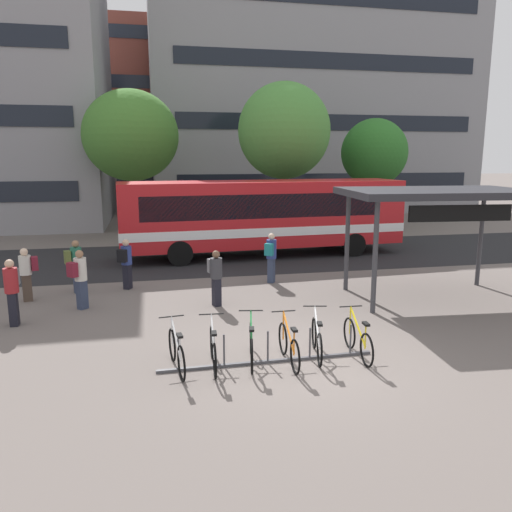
# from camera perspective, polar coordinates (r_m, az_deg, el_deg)

# --- Properties ---
(ground) EXTENTS (200.00, 200.00, 0.00)m
(ground) POSITION_cam_1_polar(r_m,az_deg,el_deg) (10.92, 5.55, -11.63)
(ground) COLOR #6B605B
(bus_lane_asphalt) EXTENTS (80.00, 7.20, 0.01)m
(bus_lane_asphalt) POSITION_cam_1_polar(r_m,az_deg,el_deg) (21.50, -3.36, -0.09)
(bus_lane_asphalt) COLOR #232326
(bus_lane_asphalt) RESTS_ON ground
(city_bus) EXTENTS (12.15, 3.28, 3.20)m
(city_bus) POSITION_cam_1_polar(r_m,az_deg,el_deg) (21.52, 0.98, 4.72)
(city_bus) COLOR red
(city_bus) RESTS_ON ground
(bike_rack) EXTENTS (4.59, 0.16, 0.70)m
(bike_rack) POSITION_cam_1_polar(r_m,az_deg,el_deg) (10.67, 1.34, -11.58)
(bike_rack) COLOR #47474C
(bike_rack) RESTS_ON ground
(parked_bicycle_white_0) EXTENTS (0.52, 1.72, 0.99)m
(parked_bicycle_white_0) POSITION_cam_1_polar(r_m,az_deg,el_deg) (10.35, -9.01, -10.74)
(parked_bicycle_white_0) COLOR black
(parked_bicycle_white_0) RESTS_ON ground
(parked_bicycle_white_1) EXTENTS (0.52, 1.72, 0.99)m
(parked_bicycle_white_1) POSITION_cam_1_polar(r_m,az_deg,el_deg) (10.40, -4.88, -10.54)
(parked_bicycle_white_1) COLOR black
(parked_bicycle_white_1) RESTS_ON ground
(parked_bicycle_green_2) EXTENTS (0.52, 1.70, 0.99)m
(parked_bicycle_green_2) POSITION_cam_1_polar(r_m,az_deg,el_deg) (10.58, -0.53, -10.09)
(parked_bicycle_green_2) COLOR black
(parked_bicycle_green_2) RESTS_ON ground
(parked_bicycle_orange_3) EXTENTS (0.52, 1.72, 0.99)m
(parked_bicycle_orange_3) POSITION_cam_1_polar(r_m,az_deg,el_deg) (10.57, 3.74, -10.14)
(parked_bicycle_orange_3) COLOR black
(parked_bicycle_orange_3) RESTS_ON ground
(parked_bicycle_white_4) EXTENTS (0.56, 1.70, 0.99)m
(parked_bicycle_white_4) POSITION_cam_1_polar(r_m,az_deg,el_deg) (10.96, 6.92, -9.41)
(parked_bicycle_white_4) COLOR black
(parked_bicycle_white_4) RESTS_ON ground
(parked_bicycle_yellow_5) EXTENTS (0.52, 1.72, 0.99)m
(parked_bicycle_yellow_5) POSITION_cam_1_polar(r_m,az_deg,el_deg) (11.09, 11.48, -9.31)
(parked_bicycle_yellow_5) COLOR black
(parked_bicycle_yellow_5) RESTS_ON ground
(transit_shelter) EXTENTS (5.56, 3.64, 3.29)m
(transit_shelter) POSITION_cam_1_polar(r_m,az_deg,el_deg) (15.71, 19.88, 6.35)
(transit_shelter) COLOR #38383D
(transit_shelter) RESTS_ON ground
(commuter_grey_pack_0) EXTENTS (0.44, 0.59, 1.62)m
(commuter_grey_pack_0) POSITION_cam_1_polar(r_m,az_deg,el_deg) (14.38, -4.59, -2.05)
(commuter_grey_pack_0) COLOR black
(commuter_grey_pack_0) RESTS_ON ground
(commuter_black_pack_1) EXTENTS (0.52, 0.60, 1.63)m
(commuter_black_pack_1) POSITION_cam_1_polar(r_m,az_deg,el_deg) (16.63, -14.54, -0.54)
(commuter_black_pack_1) COLOR black
(commuter_black_pack_1) RESTS_ON ground
(commuter_maroon_pack_2) EXTENTS (0.59, 0.59, 1.69)m
(commuter_maroon_pack_2) POSITION_cam_1_polar(r_m,az_deg,el_deg) (14.82, -19.38, -2.12)
(commuter_maroon_pack_2) COLOR #2D3851
(commuter_maroon_pack_2) RESTS_ON ground
(commuter_teal_pack_3) EXTENTS (0.54, 0.61, 1.69)m
(commuter_teal_pack_3) POSITION_cam_1_polar(r_m,az_deg,el_deg) (16.93, 1.72, 0.16)
(commuter_teal_pack_3) COLOR #2D3851
(commuter_teal_pack_3) RESTS_ON ground
(commuter_maroon_pack_4) EXTENTS (0.58, 0.43, 1.60)m
(commuter_maroon_pack_4) POSITION_cam_1_polar(r_m,az_deg,el_deg) (16.25, -24.56, -1.54)
(commuter_maroon_pack_4) COLOR #47382D
(commuter_maroon_pack_4) RESTS_ON ground
(commuter_grey_pack_5) EXTENTS (0.35, 0.53, 1.72)m
(commuter_grey_pack_5) POSITION_cam_1_polar(r_m,az_deg,el_deg) (14.06, -25.97, -3.24)
(commuter_grey_pack_5) COLOR black
(commuter_grey_pack_5) RESTS_ON ground
(commuter_olive_pack_6) EXTENTS (0.59, 0.45, 1.67)m
(commuter_olive_pack_6) POSITION_cam_1_polar(r_m,az_deg,el_deg) (16.65, -19.81, -0.75)
(commuter_olive_pack_6) COLOR #2D3851
(commuter_olive_pack_6) RESTS_ON ground
(street_tree_0) EXTENTS (4.84, 4.84, 8.03)m
(street_tree_0) POSITION_cam_1_polar(r_m,az_deg,el_deg) (27.21, 3.21, 13.97)
(street_tree_0) COLOR brown
(street_tree_0) RESTS_ON ground
(street_tree_1) EXTENTS (5.06, 5.06, 7.70)m
(street_tree_1) POSITION_cam_1_polar(r_m,az_deg,el_deg) (28.27, -14.03, 13.11)
(street_tree_1) COLOR brown
(street_tree_1) RESTS_ON ground
(street_tree_2) EXTENTS (3.88, 3.88, 6.40)m
(street_tree_2) POSITION_cam_1_polar(r_m,az_deg,el_deg) (31.00, 13.28, 11.34)
(street_tree_2) COLOR brown
(street_tree_2) RESTS_ON ground
(building_right_wing) EXTENTS (24.55, 11.23, 16.36)m
(building_right_wing) POSITION_cam_1_polar(r_m,az_deg,el_deg) (42.22, 5.81, 16.61)
(building_right_wing) COLOR gray
(building_right_wing) RESTS_ON ground
(building_centre_block) EXTENTS (19.56, 10.23, 16.20)m
(building_centre_block) POSITION_cam_1_polar(r_m,az_deg,el_deg) (51.99, -7.83, 15.47)
(building_centre_block) COLOR brown
(building_centre_block) RESTS_ON ground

